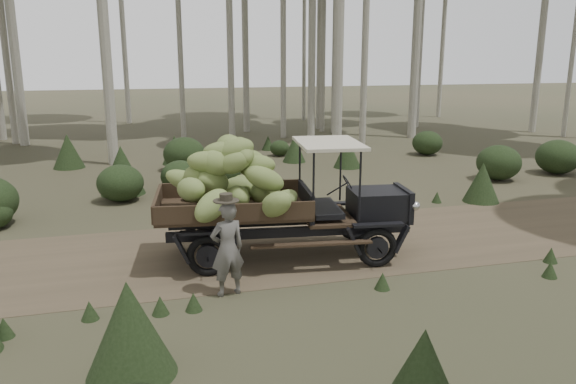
# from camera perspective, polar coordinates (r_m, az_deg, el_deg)

# --- Properties ---
(ground) EXTENTS (120.00, 120.00, 0.00)m
(ground) POSITION_cam_1_polar(r_m,az_deg,el_deg) (11.80, 2.22, -5.44)
(ground) COLOR #473D2B
(ground) RESTS_ON ground
(dirt_track) EXTENTS (70.00, 4.00, 0.01)m
(dirt_track) POSITION_cam_1_polar(r_m,az_deg,el_deg) (11.80, 2.22, -5.42)
(dirt_track) COLOR brown
(dirt_track) RESTS_ON ground
(banana_truck) EXTENTS (5.12, 2.71, 2.48)m
(banana_truck) POSITION_cam_1_polar(r_m,az_deg,el_deg) (10.66, -2.95, 0.41)
(banana_truck) COLOR black
(banana_truck) RESTS_ON ground
(farmer) EXTENTS (0.65, 0.51, 1.73)m
(farmer) POSITION_cam_1_polar(r_m,az_deg,el_deg) (9.24, -6.18, -5.65)
(farmer) COLOR #585551
(farmer) RESTS_ON ground
(undergrowth) EXTENTS (22.43, 24.34, 1.40)m
(undergrowth) POSITION_cam_1_polar(r_m,az_deg,el_deg) (12.32, -4.44, -1.92)
(undergrowth) COLOR #233319
(undergrowth) RESTS_ON ground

